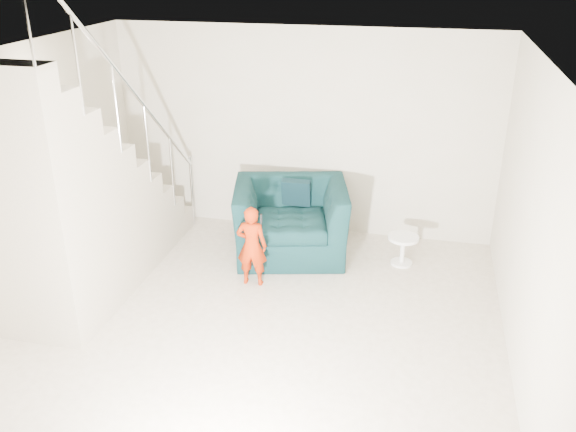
{
  "coord_description": "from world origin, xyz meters",
  "views": [
    {
      "loc": [
        1.52,
        -4.78,
        3.57
      ],
      "look_at": [
        0.15,
        1.2,
        0.85
      ],
      "focal_mm": 38.0,
      "sensor_mm": 36.0,
      "label": 1
    }
  ],
  "objects_px": {
    "armchair": "(291,220)",
    "staircase": "(79,213)",
    "toddler": "(252,246)",
    "side_table": "(403,245)"
  },
  "relations": [
    {
      "from": "side_table",
      "to": "armchair",
      "type": "bearing_deg",
      "value": 179.55
    },
    {
      "from": "armchair",
      "to": "staircase",
      "type": "xyz_separation_m",
      "value": [
        -2.0,
        -1.43,
        0.5
      ]
    },
    {
      "from": "staircase",
      "to": "side_table",
      "type": "bearing_deg",
      "value": 22.67
    },
    {
      "from": "side_table",
      "to": "toddler",
      "type": "bearing_deg",
      "value": -152.52
    },
    {
      "from": "armchair",
      "to": "side_table",
      "type": "bearing_deg",
      "value": -13.97
    },
    {
      "from": "armchair",
      "to": "toddler",
      "type": "xyz_separation_m",
      "value": [
        -0.25,
        -0.87,
        0.03
      ]
    },
    {
      "from": "toddler",
      "to": "side_table",
      "type": "distance_m",
      "value": 1.88
    },
    {
      "from": "toddler",
      "to": "staircase",
      "type": "relative_size",
      "value": 0.26
    },
    {
      "from": "armchair",
      "to": "toddler",
      "type": "distance_m",
      "value": 0.91
    },
    {
      "from": "toddler",
      "to": "staircase",
      "type": "height_order",
      "value": "staircase"
    }
  ]
}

